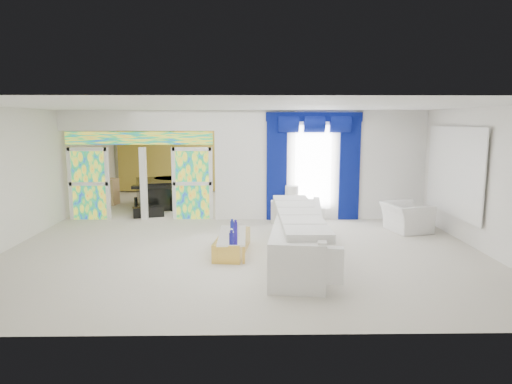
{
  "coord_description": "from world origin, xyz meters",
  "views": [
    {
      "loc": [
        0.13,
        -11.42,
        2.69
      ],
      "look_at": [
        0.3,
        -1.2,
        1.1
      ],
      "focal_mm": 31.72,
      "sensor_mm": 36.0,
      "label": 1
    }
  ],
  "objects_px": {
    "grand_piano": "(159,193)",
    "armchair": "(406,217)",
    "coffee_table": "(232,244)",
    "white_sofa": "(299,237)",
    "console_table": "(302,214)"
  },
  "relations": [
    {
      "from": "grand_piano",
      "to": "armchair",
      "type": "bearing_deg",
      "value": -44.07
    },
    {
      "from": "coffee_table",
      "to": "armchair",
      "type": "relative_size",
      "value": 1.52
    },
    {
      "from": "white_sofa",
      "to": "grand_piano",
      "type": "xyz_separation_m",
      "value": [
        -3.88,
        5.51,
        0.02
      ]
    },
    {
      "from": "white_sofa",
      "to": "coffee_table",
      "type": "height_order",
      "value": "white_sofa"
    },
    {
      "from": "white_sofa",
      "to": "console_table",
      "type": "xyz_separation_m",
      "value": [
        0.46,
        3.28,
        -0.21
      ]
    },
    {
      "from": "armchair",
      "to": "console_table",
      "type": "bearing_deg",
      "value": 50.31
    },
    {
      "from": "armchair",
      "to": "grand_piano",
      "type": "height_order",
      "value": "grand_piano"
    },
    {
      "from": "coffee_table",
      "to": "armchair",
      "type": "distance_m",
      "value": 4.6
    },
    {
      "from": "white_sofa",
      "to": "armchair",
      "type": "height_order",
      "value": "white_sofa"
    },
    {
      "from": "white_sofa",
      "to": "grand_piano",
      "type": "bearing_deg",
      "value": 132.42
    },
    {
      "from": "white_sofa",
      "to": "coffee_table",
      "type": "distance_m",
      "value": 1.4
    },
    {
      "from": "coffee_table",
      "to": "console_table",
      "type": "xyz_separation_m",
      "value": [
        1.81,
        2.98,
        0.01
      ]
    },
    {
      "from": "coffee_table",
      "to": "armchair",
      "type": "height_order",
      "value": "armchair"
    },
    {
      "from": "white_sofa",
      "to": "console_table",
      "type": "height_order",
      "value": "white_sofa"
    },
    {
      "from": "coffee_table",
      "to": "console_table",
      "type": "relative_size",
      "value": 1.41
    }
  ]
}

